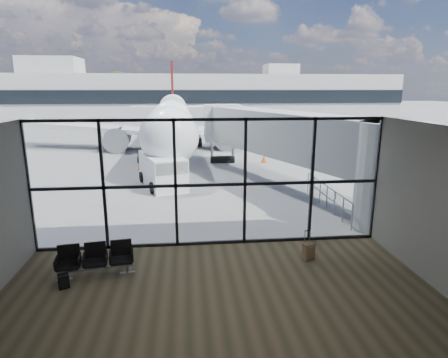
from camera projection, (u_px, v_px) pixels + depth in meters
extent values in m
plane|color=slate|center=(191.00, 129.00, 52.10)|extent=(220.00, 220.00, 0.00)
cube|color=brown|center=(222.00, 307.00, 9.57)|extent=(12.00, 8.00, 0.01)
cube|color=silver|center=(222.00, 131.00, 8.51)|extent=(12.00, 8.00, 0.02)
cube|color=#BAB9B4|center=(250.00, 325.00, 5.17)|extent=(12.00, 0.02, 4.50)
cube|color=white|center=(210.00, 183.00, 12.91)|extent=(12.00, 0.04, 4.50)
cube|color=black|center=(211.00, 242.00, 13.42)|extent=(12.00, 0.12, 0.10)
cube|color=black|center=(211.00, 185.00, 12.92)|extent=(12.00, 0.12, 0.10)
cube|color=black|center=(210.00, 120.00, 12.39)|extent=(12.00, 0.12, 0.10)
cube|color=black|center=(29.00, 188.00, 12.31)|extent=(0.10, 0.12, 4.50)
cube|color=black|center=(104.00, 186.00, 12.55)|extent=(0.10, 0.12, 4.50)
cube|color=black|center=(176.00, 184.00, 12.79)|extent=(0.10, 0.12, 4.50)
cube|color=black|center=(245.00, 183.00, 13.02)|extent=(0.10, 0.12, 4.50)
cube|color=black|center=(312.00, 181.00, 13.26)|extent=(0.10, 0.12, 4.50)
cube|color=black|center=(376.00, 179.00, 13.50)|extent=(0.10, 0.12, 4.50)
cylinder|color=gray|center=(392.00, 176.00, 14.63)|extent=(2.80, 2.80, 4.20)
cube|color=gray|center=(282.00, 133.00, 20.92)|extent=(7.45, 14.81, 2.40)
cube|color=gray|center=(222.00, 123.00, 27.42)|extent=(2.60, 2.20, 2.60)
cylinder|color=gray|center=(212.00, 151.00, 27.83)|extent=(0.20, 0.20, 1.80)
cylinder|color=gray|center=(233.00, 151.00, 27.99)|extent=(0.20, 0.20, 1.80)
cylinder|color=black|center=(222.00, 160.00, 28.07)|extent=(1.80, 0.56, 0.56)
cylinder|color=gray|center=(352.00, 217.00, 14.64)|extent=(0.06, 0.06, 1.10)
cylinder|color=gray|center=(343.00, 210.00, 15.51)|extent=(0.06, 0.06, 1.10)
cylinder|color=gray|center=(334.00, 203.00, 16.38)|extent=(0.06, 0.06, 1.10)
cylinder|color=gray|center=(327.00, 197.00, 17.25)|extent=(0.06, 0.06, 1.10)
cylinder|color=gray|center=(320.00, 192.00, 18.12)|extent=(0.06, 0.06, 1.10)
cylinder|color=gray|center=(314.00, 187.00, 18.99)|extent=(0.06, 0.06, 1.10)
cylinder|color=gray|center=(308.00, 183.00, 19.86)|extent=(0.06, 0.06, 1.10)
cylinder|color=gray|center=(327.00, 186.00, 17.12)|extent=(0.06, 5.40, 0.06)
cylinder|color=gray|center=(327.00, 196.00, 17.24)|extent=(0.06, 5.40, 0.06)
cube|color=#B5B5B0|center=(189.00, 96.00, 72.43)|extent=(80.00, 12.00, 8.00)
cube|color=black|center=(189.00, 97.00, 66.53)|extent=(80.00, 0.20, 2.40)
cube|color=#B5B5B0|center=(52.00, 66.00, 68.64)|extent=(10.00, 8.00, 3.00)
cube|color=#B5B5B0|center=(281.00, 70.00, 73.05)|extent=(6.00, 6.00, 2.00)
cylinder|color=#382619|center=(3.00, 108.00, 78.79)|extent=(0.50, 0.50, 3.06)
sphere|color=black|center=(0.00, 89.00, 77.91)|extent=(5.61, 5.61, 5.61)
cylinder|color=#382619|center=(33.00, 107.00, 79.35)|extent=(0.50, 0.50, 3.42)
sphere|color=black|center=(30.00, 86.00, 78.36)|extent=(6.27, 6.27, 6.27)
cylinder|color=#382619|center=(62.00, 108.00, 80.03)|extent=(0.50, 0.50, 2.70)
sphere|color=black|center=(60.00, 92.00, 79.25)|extent=(4.95, 4.95, 4.95)
cylinder|color=#382619|center=(91.00, 107.00, 80.59)|extent=(0.50, 0.50, 3.06)
sphere|color=black|center=(89.00, 89.00, 79.70)|extent=(5.61, 5.61, 5.61)
cylinder|color=#382619|center=(119.00, 106.00, 81.14)|extent=(0.50, 0.50, 3.42)
sphere|color=black|center=(118.00, 86.00, 80.16)|extent=(6.27, 6.27, 6.27)
cube|color=gray|center=(96.00, 268.00, 11.08)|extent=(2.19, 0.38, 0.04)
cube|color=black|center=(68.00, 265.00, 10.86)|extent=(0.69, 0.66, 0.08)
cube|color=black|center=(69.00, 253.00, 11.06)|extent=(0.62, 0.15, 0.55)
cube|color=black|center=(95.00, 263.00, 11.04)|extent=(0.69, 0.66, 0.08)
cube|color=black|center=(96.00, 251.00, 11.24)|extent=(0.62, 0.15, 0.55)
cube|color=black|center=(122.00, 260.00, 11.21)|extent=(0.69, 0.66, 0.08)
cube|color=black|center=(121.00, 248.00, 11.41)|extent=(0.62, 0.15, 0.55)
cylinder|color=gray|center=(64.00, 276.00, 10.90)|extent=(0.06, 0.06, 0.25)
cylinder|color=gray|center=(127.00, 269.00, 11.32)|extent=(0.06, 0.06, 0.25)
cube|color=black|center=(64.00, 282.00, 10.41)|extent=(0.33, 0.28, 0.39)
cube|color=black|center=(64.00, 284.00, 10.32)|extent=(0.23, 0.14, 0.27)
cylinder|color=black|center=(63.00, 274.00, 10.44)|extent=(0.27, 0.18, 0.07)
cube|color=#8C714E|center=(309.00, 251.00, 12.14)|extent=(0.42, 0.35, 0.55)
cube|color=#8C714E|center=(311.00, 253.00, 12.04)|extent=(0.30, 0.16, 0.40)
cylinder|color=gray|center=(305.00, 237.00, 12.07)|extent=(0.02, 0.02, 0.46)
cylinder|color=gray|center=(310.00, 236.00, 12.17)|extent=(0.02, 0.02, 0.46)
cube|color=black|center=(308.00, 230.00, 12.07)|extent=(0.24, 0.12, 0.02)
cylinder|color=black|center=(304.00, 258.00, 12.24)|extent=(0.05, 0.07, 0.06)
cylinder|color=black|center=(308.00, 257.00, 12.34)|extent=(0.05, 0.07, 0.06)
cylinder|color=white|center=(172.00, 118.00, 34.69)|extent=(4.01, 27.72, 3.41)
sphere|color=white|center=(169.00, 137.00, 21.36)|extent=(3.41, 3.41, 3.41)
cone|color=white|center=(173.00, 107.00, 50.18)|extent=(3.53, 5.60, 3.41)
cube|color=black|center=(169.00, 128.00, 21.78)|extent=(2.05, 1.15, 0.46)
cube|color=white|center=(87.00, 127.00, 34.82)|extent=(14.14, 6.99, 1.09)
cylinder|color=black|center=(119.00, 139.00, 33.62)|extent=(2.00, 3.17, 1.94)
cube|color=white|center=(150.00, 106.00, 49.35)|extent=(5.29, 2.58, 0.17)
cube|color=white|center=(253.00, 125.00, 36.71)|extent=(14.08, 7.52, 1.09)
cylinder|color=black|center=(224.00, 137.00, 34.78)|extent=(2.00, 3.17, 1.94)
cube|color=white|center=(195.00, 106.00, 50.07)|extent=(5.31, 2.78, 0.17)
cube|color=#60120D|center=(172.00, 84.00, 49.46)|extent=(0.35, 3.51, 5.53)
cylinder|color=gray|center=(171.00, 166.00, 23.63)|extent=(0.18, 0.18, 1.29)
cylinder|color=black|center=(171.00, 171.00, 23.71)|extent=(0.24, 0.65, 0.65)
cylinder|color=black|center=(145.00, 143.00, 35.37)|extent=(0.43, 0.89, 0.88)
cylinder|color=black|center=(200.00, 142.00, 36.00)|extent=(0.43, 0.89, 0.88)
cube|color=white|center=(162.00, 170.00, 21.24)|extent=(3.00, 4.53, 1.81)
cube|color=black|center=(169.00, 167.00, 19.75)|extent=(1.97, 1.56, 0.63)
cylinder|color=black|center=(153.00, 188.00, 19.82)|extent=(0.41, 0.67, 0.63)
cylinder|color=black|center=(185.00, 184.00, 20.52)|extent=(0.41, 0.67, 0.63)
cylinder|color=black|center=(142.00, 177.00, 22.24)|extent=(0.41, 0.67, 0.63)
cylinder|color=black|center=(172.00, 174.00, 22.95)|extent=(0.41, 0.67, 0.63)
cube|color=black|center=(151.00, 153.00, 28.97)|extent=(1.60, 3.19, 1.04)
cube|color=black|center=(152.00, 141.00, 30.00)|extent=(1.37, 2.66, 1.07)
cylinder|color=black|center=(139.00, 160.00, 27.99)|extent=(0.23, 0.53, 0.52)
cylinder|color=black|center=(159.00, 159.00, 28.07)|extent=(0.23, 0.53, 0.52)
cylinder|color=black|center=(143.00, 155.00, 30.01)|extent=(0.23, 0.53, 0.52)
cylinder|color=black|center=(162.00, 155.00, 30.09)|extent=(0.23, 0.53, 0.52)
cube|color=gray|center=(0.00, 146.00, 25.16)|extent=(1.77, 2.57, 1.57)
cylinder|color=black|center=(17.00, 166.00, 25.69)|extent=(0.27, 0.49, 0.47)
cube|color=orange|center=(140.00, 170.00, 25.69)|extent=(0.37, 0.37, 0.03)
cone|color=orange|center=(140.00, 166.00, 25.63)|extent=(0.36, 0.36, 0.53)
cube|color=#FC3D0D|center=(185.00, 166.00, 26.94)|extent=(0.45, 0.45, 0.03)
cone|color=#FC3D0D|center=(185.00, 162.00, 26.87)|extent=(0.43, 0.43, 0.64)
cube|color=#DD4F0B|center=(264.00, 163.00, 28.15)|extent=(0.41, 0.41, 0.03)
cone|color=#DD4F0B|center=(264.00, 159.00, 28.08)|extent=(0.39, 0.39, 0.59)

